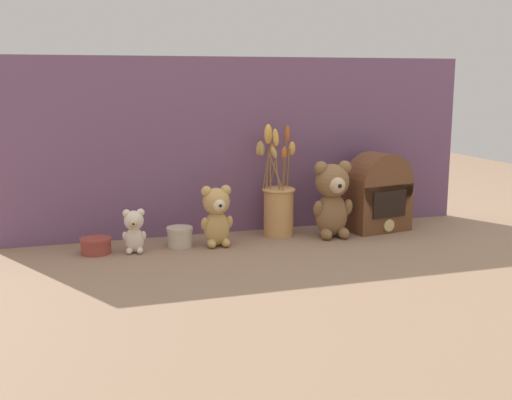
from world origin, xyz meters
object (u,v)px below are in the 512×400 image
object	(u,v)px
vintage_radio	(378,194)
decorative_tin_tall	(96,246)
teddy_bear_medium	(217,215)
decorative_tin_short	(180,237)
flower_vase	(278,203)
teddy_bear_small	(134,230)
teddy_bear_large	(333,198)

from	to	relation	value
vintage_radio	decorative_tin_tall	xyz separation A→B (m)	(-0.92, -0.01, -0.10)
teddy_bear_medium	decorative_tin_short	distance (m)	0.13
teddy_bear_medium	flower_vase	world-z (taller)	flower_vase
teddy_bear_small	flower_vase	size ratio (longest dim) A/B	0.36
teddy_bear_medium	vintage_radio	world-z (taller)	vintage_radio
vintage_radio	decorative_tin_tall	world-z (taller)	vintage_radio
teddy_bear_medium	teddy_bear_small	bearing A→B (deg)	-179.73
teddy_bear_small	decorative_tin_tall	size ratio (longest dim) A/B	1.43
flower_vase	decorative_tin_tall	distance (m)	0.59
decorative_tin_short	teddy_bear_small	bearing A→B (deg)	-169.81
teddy_bear_large	vintage_radio	distance (m)	0.19
teddy_bear_large	teddy_bear_medium	size ratio (longest dim) A/B	1.32
teddy_bear_medium	decorative_tin_tall	bearing A→B (deg)	176.18
flower_vase	vintage_radio	size ratio (longest dim) A/B	1.38
teddy_bear_large	teddy_bear_small	xyz separation A→B (m)	(-0.63, 0.00, -0.06)
teddy_bear_large	teddy_bear_small	bearing A→B (deg)	179.64
teddy_bear_large	decorative_tin_short	world-z (taller)	teddy_bear_large
flower_vase	decorative_tin_tall	size ratio (longest dim) A/B	3.97
vintage_radio	decorative_tin_short	xyz separation A→B (m)	(-0.68, -0.01, -0.09)
flower_vase	decorative_tin_tall	world-z (taller)	flower_vase
decorative_tin_tall	decorative_tin_short	world-z (taller)	decorative_tin_short
decorative_tin_tall	decorative_tin_short	distance (m)	0.25
teddy_bear_large	decorative_tin_short	distance (m)	0.50
teddy_bear_large	decorative_tin_tall	world-z (taller)	teddy_bear_large
vintage_radio	decorative_tin_tall	bearing A→B (deg)	-179.30
teddy_bear_medium	flower_vase	xyz separation A→B (m)	(0.22, 0.07, 0.01)
teddy_bear_medium	vintage_radio	bearing A→B (deg)	3.57
teddy_bear_small	teddy_bear_medium	bearing A→B (deg)	0.27
flower_vase	teddy_bear_medium	bearing A→B (deg)	-162.70
teddy_bear_large	decorative_tin_tall	size ratio (longest dim) A/B	2.70
flower_vase	decorative_tin_tall	bearing A→B (deg)	-175.53
vintage_radio	decorative_tin_short	bearing A→B (deg)	-179.04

